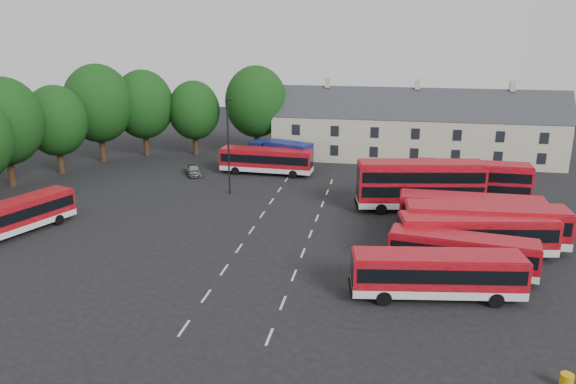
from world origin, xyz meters
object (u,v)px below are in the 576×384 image
(bus_west, at_px, (15,215))
(grit_bin, at_px, (566,382))
(silver_car, at_px, (193,170))
(box_truck, at_px, (281,154))
(lamppost, at_px, (228,144))
(bus_dd_south, at_px, (420,183))
(bus_row_a, at_px, (437,272))

(bus_west, distance_m, grit_bin, 40.91)
(silver_car, relative_size, grit_bin, 4.66)
(box_truck, height_order, lamppost, lamppost)
(bus_dd_south, xyz_separation_m, grit_bin, (5.92, -25.68, -2.26))
(grit_bin, bearing_deg, box_truck, 119.11)
(grit_bin, height_order, lamppost, lamppost)
(bus_dd_south, relative_size, bus_west, 1.14)
(grit_bin, bearing_deg, bus_row_a, 123.54)
(bus_dd_south, bearing_deg, silver_car, 151.72)
(silver_car, height_order, grit_bin, silver_car)
(silver_car, distance_m, lamppost, 9.83)
(bus_dd_south, relative_size, lamppost, 1.21)
(box_truck, xyz_separation_m, silver_car, (-9.33, -4.43, -1.25))
(bus_west, bearing_deg, box_truck, -14.78)
(bus_row_a, xyz_separation_m, silver_car, (-25.16, 25.59, -1.18))
(bus_row_a, bearing_deg, silver_car, 126.20)
(bus_west, relative_size, box_truck, 1.28)
(bus_row_a, distance_m, lamppost, 27.36)
(silver_car, distance_m, grit_bin, 45.71)
(bus_dd_south, bearing_deg, lamppost, 164.05)
(bus_west, height_order, lamppost, lamppost)
(silver_car, bearing_deg, grit_bin, -76.13)
(bus_west, xyz_separation_m, grit_bin, (38.59, -13.52, -1.32))
(bus_row_a, xyz_separation_m, lamppost, (-19.06, 19.34, 3.32))
(bus_west, relative_size, grit_bin, 13.01)
(box_truck, bearing_deg, bus_west, -103.27)
(lamppost, bearing_deg, box_truck, 73.17)
(bus_west, relative_size, lamppost, 1.06)
(lamppost, bearing_deg, bus_dd_south, -6.03)
(bus_row_a, xyz_separation_m, bus_west, (-33.08, 5.22, -0.10))
(bus_west, xyz_separation_m, box_truck, (17.25, 24.80, 0.17))
(bus_dd_south, bearing_deg, box_truck, 130.73)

